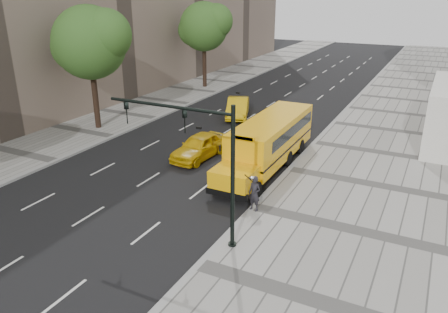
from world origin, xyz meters
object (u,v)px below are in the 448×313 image
at_px(pedestrian, 254,194).
at_px(tree_c, 205,26).
at_px(tree_b, 90,42).
at_px(school_bus, 270,138).
at_px(taxi_near, 199,146).
at_px(taxi_far, 238,108).
at_px(traffic_signal, 202,155).

bearing_deg(pedestrian, tree_c, 135.09).
distance_m(tree_b, school_bus, 15.75).
bearing_deg(tree_b, pedestrian, -23.58).
xyz_separation_m(tree_b, tree_c, (-0.00, 17.46, -0.08)).
relative_size(taxi_near, pedestrian, 2.62).
relative_size(school_bus, taxi_far, 2.31).
bearing_deg(traffic_signal, tree_b, 145.72).
bearing_deg(tree_c, taxi_near, -61.91).
bearing_deg(taxi_near, traffic_signal, -54.42).
xyz_separation_m(tree_c, traffic_signal, (15.59, -28.08, -2.63)).
relative_size(tree_b, traffic_signal, 1.49).
xyz_separation_m(school_bus, taxi_near, (-4.58, -1.00, -0.95)).
xyz_separation_m(taxi_far, pedestrian, (8.22, -15.50, 0.23)).
bearing_deg(tree_c, traffic_signal, -60.96).
height_order(taxi_near, traffic_signal, traffic_signal).
height_order(taxi_near, pedestrian, pedestrian).
xyz_separation_m(taxi_near, pedestrian, (6.25, -5.35, 0.25)).
height_order(tree_b, taxi_near, tree_b).
distance_m(school_bus, taxi_near, 4.78).
bearing_deg(pedestrian, school_bus, 115.98).
xyz_separation_m(tree_c, school_bus, (14.90, -18.34, -4.96)).
distance_m(tree_b, pedestrian, 18.97).
distance_m(tree_c, pedestrian, 30.27).
bearing_deg(traffic_signal, taxi_far, 110.96).
bearing_deg(school_bus, taxi_far, 125.57).
height_order(taxi_near, taxi_far, taxi_far).
bearing_deg(taxi_near, tree_b, 174.16).
height_order(tree_b, pedestrian, tree_b).
relative_size(school_bus, taxi_near, 2.43).
bearing_deg(pedestrian, taxi_far, 129.15).
bearing_deg(taxi_far, traffic_signal, -90.27).
bearing_deg(traffic_signal, tree_c, 119.04).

